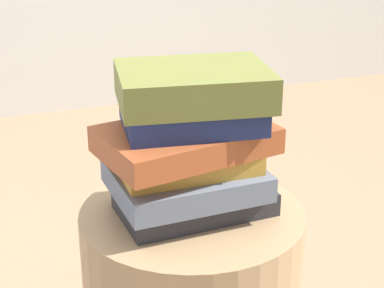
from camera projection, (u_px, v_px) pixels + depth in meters
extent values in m
cube|color=#28282D|center=(194.00, 200.00, 1.17)|extent=(0.27, 0.16, 0.04)
cube|color=slate|center=(186.00, 179.00, 1.15)|extent=(0.26, 0.21, 0.04)
cube|color=#B7842D|center=(185.00, 158.00, 1.14)|extent=(0.24, 0.17, 0.03)
cube|color=#994723|center=(186.00, 140.00, 1.12)|extent=(0.31, 0.23, 0.04)
cube|color=#19234C|center=(193.00, 116.00, 1.11)|extent=(0.25, 0.19, 0.04)
cube|color=olive|center=(193.00, 86.00, 1.10)|extent=(0.28, 0.23, 0.06)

